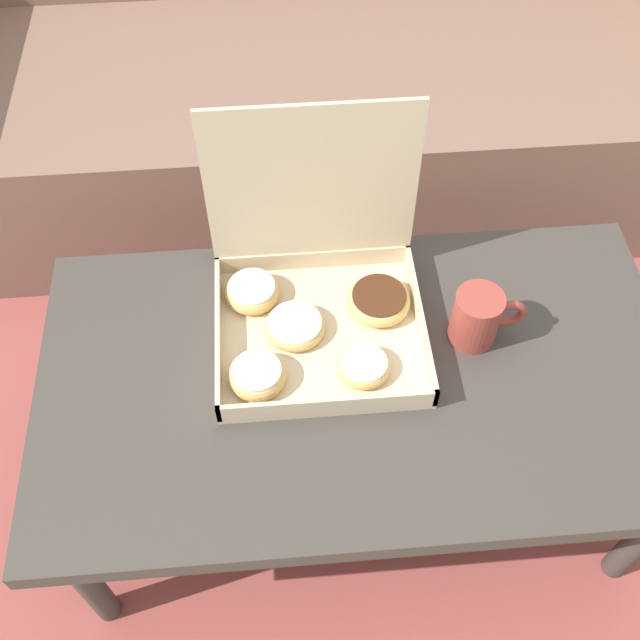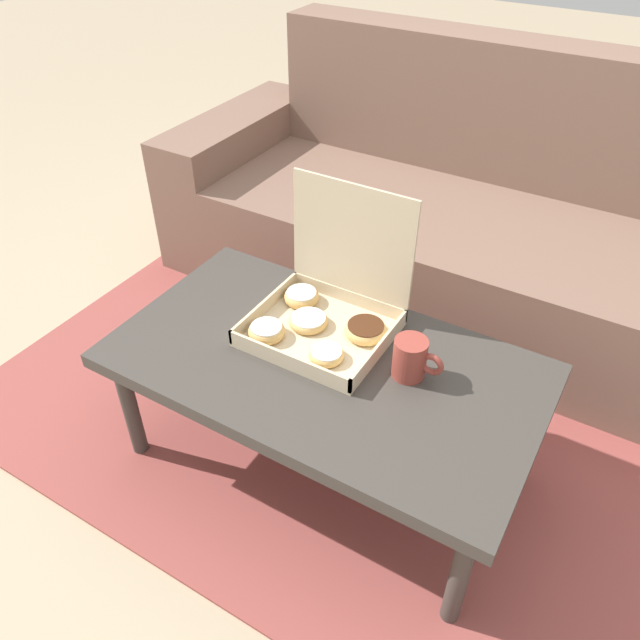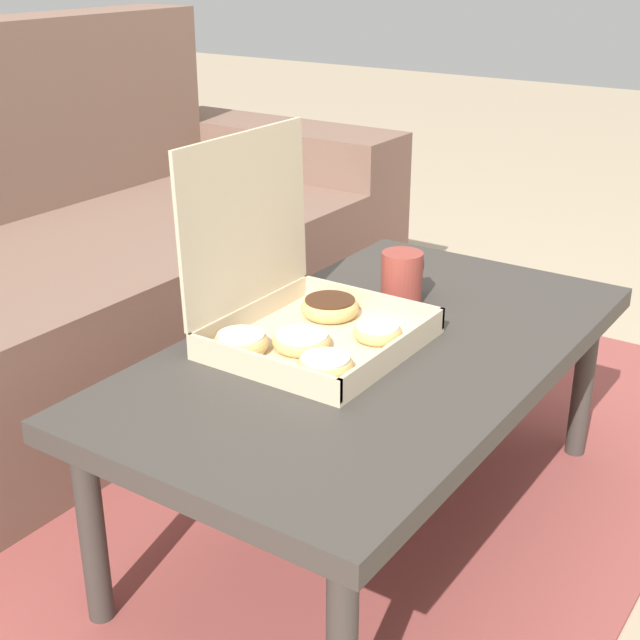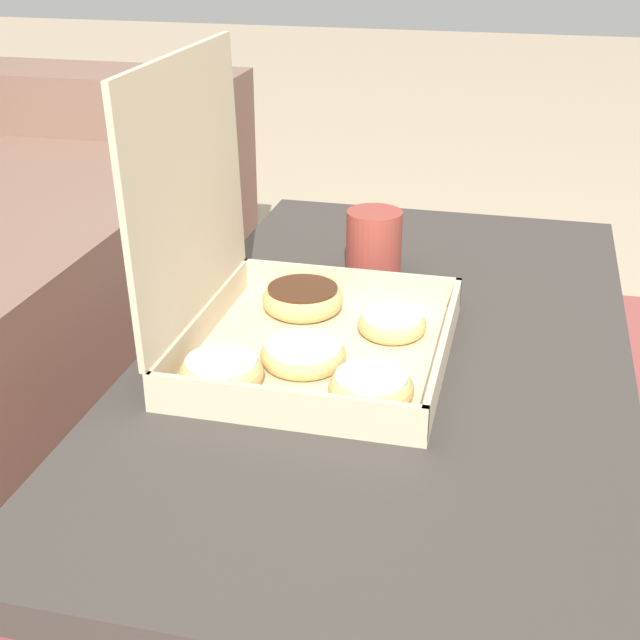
{
  "view_description": "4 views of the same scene",
  "coord_description": "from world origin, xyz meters",
  "px_view_note": "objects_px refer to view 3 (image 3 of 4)",
  "views": [
    {
      "loc": [
        -0.12,
        -0.84,
        1.48
      ],
      "look_at": [
        -0.06,
        -0.1,
        0.45
      ],
      "focal_mm": 42.0,
      "sensor_mm": 36.0,
      "label": 1
    },
    {
      "loc": [
        0.59,
        -1.19,
        1.47
      ],
      "look_at": [
        -0.06,
        -0.1,
        0.45
      ],
      "focal_mm": 35.0,
      "sensor_mm": 36.0,
      "label": 2
    },
    {
      "loc": [
        -1.28,
        -0.92,
        1.08
      ],
      "look_at": [
        -0.06,
        -0.1,
        0.45
      ],
      "focal_mm": 50.0,
      "sensor_mm": 36.0,
      "label": 3
    },
    {
      "loc": [
        -1.03,
        -0.33,
        0.93
      ],
      "look_at": [
        -0.06,
        -0.1,
        0.45
      ],
      "focal_mm": 50.0,
      "sensor_mm": 36.0,
      "label": 4
    }
  ],
  "objects_px": {
    "coffee_table": "(375,363)",
    "pastry_box": "(301,312)",
    "couch": "(23,287)",
    "coffee_mug": "(403,277)"
  },
  "relations": [
    {
      "from": "coffee_table",
      "to": "pastry_box",
      "type": "distance_m",
      "value": 0.17
    },
    {
      "from": "couch",
      "to": "coffee_mug",
      "type": "xyz_separation_m",
      "value": [
        0.21,
        -0.94,
        0.16
      ]
    },
    {
      "from": "couch",
      "to": "coffee_mug",
      "type": "relative_size",
      "value": 17.03
    },
    {
      "from": "couch",
      "to": "pastry_box",
      "type": "xyz_separation_m",
      "value": [
        -0.07,
        -0.88,
        0.16
      ]
    },
    {
      "from": "coffee_mug",
      "to": "coffee_table",
      "type": "bearing_deg",
      "value": -163.34
    },
    {
      "from": "couch",
      "to": "coffee_table",
      "type": "xyz_separation_m",
      "value": [
        0.0,
        -1.0,
        0.06
      ]
    },
    {
      "from": "coffee_table",
      "to": "couch",
      "type": "bearing_deg",
      "value": 90.0
    },
    {
      "from": "coffee_mug",
      "to": "couch",
      "type": "bearing_deg",
      "value": 102.45
    },
    {
      "from": "pastry_box",
      "to": "couch",
      "type": "bearing_deg",
      "value": 85.59
    },
    {
      "from": "couch",
      "to": "coffee_table",
      "type": "relative_size",
      "value": 2.0
    }
  ]
}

